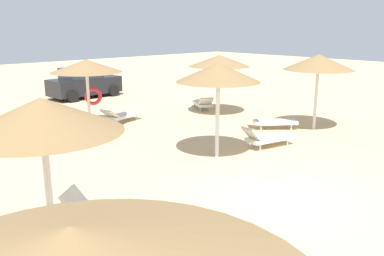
{
  "coord_description": "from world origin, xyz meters",
  "views": [
    {
      "loc": [
        -7.55,
        -5.11,
        4.0
      ],
      "look_at": [
        0.0,
        3.0,
        1.2
      ],
      "focal_mm": 38.07,
      "sensor_mm": 36.0,
      "label": 1
    }
  ],
  "objects": [
    {
      "name": "lounger_3",
      "position": [
        -3.68,
        1.57,
        0.32
      ],
      "size": [
        1.67,
        1.84,
        0.8
      ],
      "color": "silver",
      "rests_on": "ground"
    },
    {
      "name": "parasol_0",
      "position": [
        1.32,
        3.28,
        2.63
      ],
      "size": [
        2.56,
        2.56,
        2.92
      ],
      "color": "silver",
      "rests_on": "ground"
    },
    {
      "name": "lounger_1",
      "position": [
        1.69,
        9.23,
        0.32
      ],
      "size": [
        1.99,
        1.07,
        0.69
      ],
      "color": "silver",
      "rests_on": "ground"
    },
    {
      "name": "lounger_0",
      "position": [
        3.33,
        2.85,
        0.32
      ],
      "size": [
        1.96,
        1.03,
        0.77
      ],
      "color": "silver",
      "rests_on": "ground"
    },
    {
      "name": "parked_car",
      "position": [
        3.64,
        15.91,
        0.82
      ],
      "size": [
        4.12,
        2.23,
        1.72
      ],
      "color": "black",
      "rests_on": "ground"
    },
    {
      "name": "parasol_1",
      "position": [
        0.22,
        9.21,
        2.46
      ],
      "size": [
        2.75,
        2.75,
        2.74
      ],
      "color": "silver",
      "rests_on": "ground"
    },
    {
      "name": "lounger_6",
      "position": [
        5.48,
        4.24,
        0.32
      ],
      "size": [
        1.82,
        1.7,
        0.79
      ],
      "color": "silver",
      "rests_on": "ground"
    },
    {
      "name": "parasol_6",
      "position": [
        6.7,
        3.08,
        2.63
      ],
      "size": [
        2.69,
        2.69,
        2.94
      ],
      "color": "silver",
      "rests_on": "ground"
    },
    {
      "name": "parasol_3",
      "position": [
        -4.98,
        1.18,
        2.59
      ],
      "size": [
        2.62,
        2.62,
        2.89
      ],
      "color": "silver",
      "rests_on": "ground"
    },
    {
      "name": "ground_plane",
      "position": [
        0.0,
        0.0,
        0.0
      ],
      "size": [
        80.0,
        80.0,
        0.0
      ],
      "primitive_type": "plane",
      "color": "#D1B284"
    },
    {
      "name": "parasol_2",
      "position": [
        5.96,
        7.59,
        2.45
      ],
      "size": [
        2.78,
        2.78,
        2.72
      ],
      "color": "silver",
      "rests_on": "ground"
    },
    {
      "name": "lounger_2",
      "position": [
        6.2,
        8.91,
        0.32
      ],
      "size": [
        1.49,
        1.95,
        0.73
      ],
      "color": "silver",
      "rests_on": "ground"
    }
  ]
}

